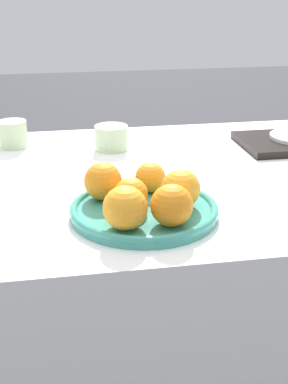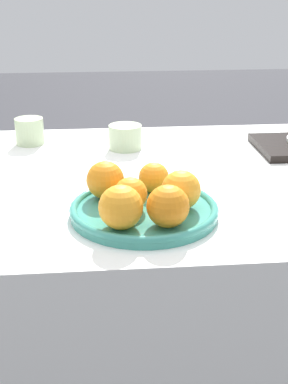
{
  "view_description": "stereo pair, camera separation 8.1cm",
  "coord_description": "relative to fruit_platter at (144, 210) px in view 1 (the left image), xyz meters",
  "views": [
    {
      "loc": [
        -0.13,
        -1.15,
        1.18
      ],
      "look_at": [
        0.03,
        -0.22,
        0.8
      ],
      "focal_mm": 50.0,
      "sensor_mm": 36.0,
      "label": 1
    },
    {
      "loc": [
        -0.05,
        -1.16,
        1.18
      ],
      "look_at": [
        0.03,
        -0.22,
        0.8
      ],
      "focal_mm": 50.0,
      "sensor_mm": 36.0,
      "label": 2
    }
  ],
  "objects": [
    {
      "name": "cup_0",
      "position": [
        -0.01,
        0.44,
        0.02
      ],
      "size": [
        0.09,
        0.09,
        0.06
      ],
      "color": "#B7CC9E",
      "rests_on": "table"
    },
    {
      "name": "cup_3",
      "position": [
        -0.27,
        0.51,
        0.02
      ],
      "size": [
        0.08,
        0.08,
        0.07
      ],
      "color": "#B7CC9E",
      "rests_on": "table"
    },
    {
      "name": "orange_3",
      "position": [
        -0.05,
        -0.08,
        0.04
      ],
      "size": [
        0.08,
        0.08,
        0.08
      ],
      "color": "orange",
      "rests_on": "fruit_platter"
    },
    {
      "name": "orange_0",
      "position": [
        -0.03,
        -0.01,
        0.04
      ],
      "size": [
        0.06,
        0.06,
        0.06
      ],
      "color": "orange",
      "rests_on": "fruit_platter"
    },
    {
      "name": "orange_1",
      "position": [
        -0.07,
        0.06,
        0.04
      ],
      "size": [
        0.08,
        0.08,
        0.08
      ],
      "color": "orange",
      "rests_on": "fruit_platter"
    },
    {
      "name": "fruit_platter",
      "position": [
        0.0,
        0.0,
        0.0
      ],
      "size": [
        0.29,
        0.29,
        0.02
      ],
      "color": "teal",
      "rests_on": "table"
    },
    {
      "name": "orange_4",
      "position": [
        0.03,
        0.08,
        0.04
      ],
      "size": [
        0.06,
        0.06,
        0.06
      ],
      "color": "orange",
      "rests_on": "fruit_platter"
    },
    {
      "name": "orange_5",
      "position": [
        0.03,
        -0.08,
        0.04
      ],
      "size": [
        0.08,
        0.08,
        0.08
      ],
      "color": "orange",
      "rests_on": "fruit_platter"
    },
    {
      "name": "orange_2",
      "position": [
        0.07,
        -0.01,
        0.04
      ],
      "size": [
        0.08,
        0.08,
        0.08
      ],
      "color": "orange",
      "rests_on": "fruit_platter"
    },
    {
      "name": "table",
      "position": [
        -0.03,
        0.22,
        -0.39
      ],
      "size": [
        1.54,
        0.85,
        0.75
      ],
      "color": "white",
      "rests_on": "ground_plane"
    }
  ]
}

